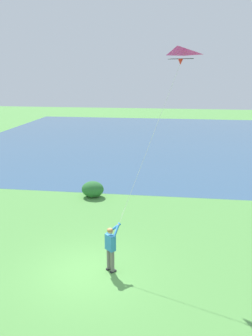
{
  "coord_description": "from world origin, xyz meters",
  "views": [
    {
      "loc": [
        11.81,
        3.12,
        7.25
      ],
      "look_at": [
        -0.1,
        1.41,
        4.02
      ],
      "focal_mm": 39.19,
      "sensor_mm": 36.0,
      "label": 1
    }
  ],
  "objects": [
    {
      "name": "ground_plane",
      "position": [
        0.0,
        0.0,
        0.0
      ],
      "size": [
        120.0,
        120.0,
        0.0
      ],
      "primitive_type": "plane",
      "color": "#569947"
    },
    {
      "name": "lake_water",
      "position": [
        -26.82,
        4.0,
        0.0
      ],
      "size": [
        36.0,
        44.0,
        0.01
      ],
      "primitive_type": "cube",
      "color": "#385B7F",
      "rests_on": "ground"
    },
    {
      "name": "person_kite_flyer",
      "position": [
        -0.21,
        0.83,
        1.05
      ],
      "size": [
        0.6,
        0.59,
        1.83
      ],
      "color": "#232328",
      "rests_on": "ground"
    },
    {
      "name": "flying_kite",
      "position": [
        -2.46,
        2.99,
        7.68
      ],
      "size": [
        2.48,
        2.55,
        6.24
      ],
      "color": "#E02D9E"
    },
    {
      "name": "lakeside_shrub",
      "position": [
        -8.17,
        -1.73,
        0.47
      ],
      "size": [
        1.11,
        1.3,
        0.94
      ],
      "primitive_type": "ellipsoid",
      "color": "#2D7033",
      "rests_on": "ground"
    }
  ]
}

